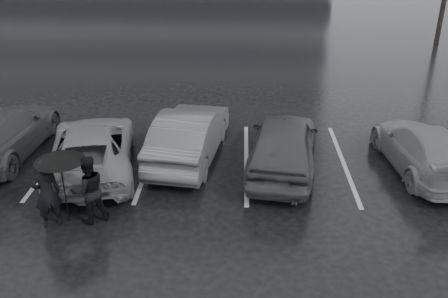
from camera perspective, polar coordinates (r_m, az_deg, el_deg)
The scene contains 10 objects.
ground at distance 12.32m, azimuth -0.20°, elevation -6.64°, with size 160.00×160.00×0.00m, color black.
car_main at distance 13.82m, azimuth 6.80°, elevation 0.59°, with size 1.81×4.49×1.53m, color black.
car_west_a at distance 14.41m, azimuth -3.99°, elevation 1.69°, with size 1.57×4.49×1.48m, color #303033.
car_west_b at distance 14.18m, azimuth -14.85°, elevation 0.08°, with size 2.20×4.78×1.33m, color #525254.
car_west_c at distance 15.92m, azimuth -24.18°, elevation 1.75°, with size 2.05×5.03×1.46m, color black.
car_east at distance 14.80m, azimuth 21.88°, elevation 0.06°, with size 1.80×4.44×1.29m, color #525254.
pedestrian_left at distance 11.92m, azimuth -19.59°, elevation -4.81°, with size 0.61×0.40×1.68m, color black.
pedestrian_right at distance 11.80m, azimuth -15.22°, elevation -4.52°, with size 0.81×0.63×1.67m, color black.
umbrella at distance 11.52m, azimuth -18.36°, elevation -0.71°, with size 1.12×1.12×1.89m.
stall_stripes at distance 14.54m, azimuth -2.96°, elevation -1.27°, with size 19.72×5.00×0.00m.
Camera 1 is at (0.43, -10.39, 6.61)m, focal length 40.00 mm.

